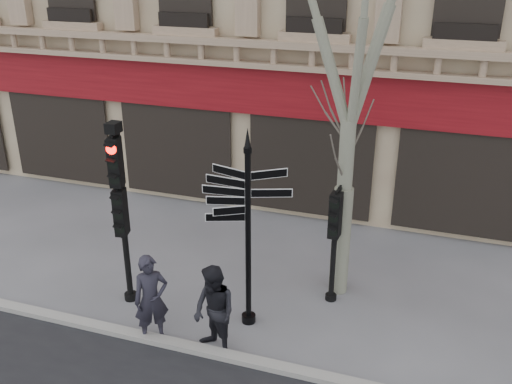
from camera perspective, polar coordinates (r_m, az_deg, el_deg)
ground at (r=12.21m, az=-0.39°, el=-12.34°), size 80.00×80.00×0.00m
kerb at (r=11.13m, az=-2.82°, el=-16.08°), size 80.00×0.25×0.12m
fingerpost at (r=10.66m, az=-0.82°, el=-0.60°), size 2.01×2.01×4.16m
traffic_signal_main at (r=11.83m, az=-13.43°, el=-0.10°), size 0.50×0.41×4.03m
traffic_signal_secondary at (r=11.93m, az=7.92°, el=-3.47°), size 0.45×0.33×2.56m
pedestrian_a at (r=11.27m, az=-10.44°, el=-10.50°), size 0.80×0.77×1.84m
pedestrian_b at (r=10.77m, az=-4.19°, el=-11.88°), size 1.13×1.07×1.85m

